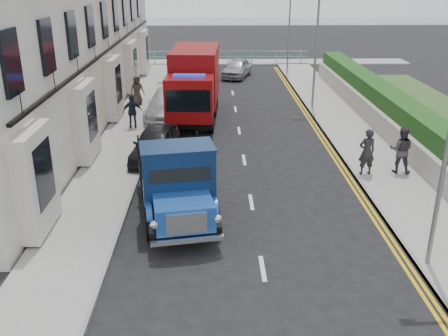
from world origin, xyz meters
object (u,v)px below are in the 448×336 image
Objects in this scene: parked_car_front at (155,144)px; pedestrian_east_near at (367,152)px; lamp_mid at (315,36)px; lamp_near at (447,119)px; red_lorry at (194,82)px; bedford_lorry at (178,188)px; lamp_far at (288,19)px.

pedestrian_east_near is at bearing -7.55° from parked_car_front.
lamp_mid reaches higher than parked_car_front.
lamp_near is 11.74m from parked_car_front.
bedford_lorry is at bearing -87.69° from red_lorry.
pedestrian_east_near is at bearing -88.71° from lamp_mid.
parked_car_front is at bearing -24.02° from pedestrian_east_near.
red_lorry is at bearing -118.91° from lamp_far.
pedestrian_east_near is (6.60, -8.35, -0.87)m from red_lorry.
red_lorry is (-6.38, -11.55, -2.14)m from lamp_far.
bedford_lorry reaches higher than parked_car_front.
pedestrian_east_near is at bearing -48.75° from red_lorry.
parked_car_front is at bearing -113.53° from lamp_far.
lamp_near is 1.00× the size of lamp_far.
parked_car_front is at bearing -99.58° from red_lorry.
lamp_near is 7.57m from bedford_lorry.
lamp_far is 1.78× the size of parked_car_front.
pedestrian_east_near is (0.22, -19.90, -3.00)m from lamp_far.
red_lorry is 1.73× the size of parked_car_front.
lamp_near is 1.00× the size of lamp_mid.
red_lorry is (-6.38, -1.55, -2.14)m from lamp_mid.
bedford_lorry is 3.16× the size of pedestrian_east_near.
lamp_mid reaches higher than pedestrian_east_near.
red_lorry is at bearing -166.33° from lamp_mid.
lamp_near is 6.80m from pedestrian_east_near.
parked_car_front is at bearing 133.70° from lamp_near.
lamp_far is 19.76m from parked_car_front.
lamp_mid is 4.00× the size of pedestrian_east_near.
lamp_near is 1.27× the size of bedford_lorry.
parked_car_front is (-7.78, -17.86, -3.33)m from lamp_far.
bedford_lorry is (-6.50, 2.63, -2.84)m from lamp_near.
lamp_far is at bearing 73.20° from parked_car_front.
red_lorry is (0.12, 11.82, 0.71)m from bedford_lorry.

